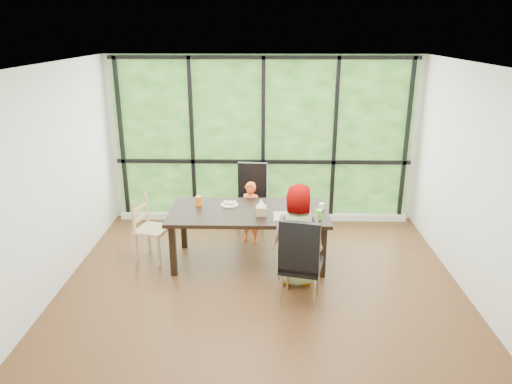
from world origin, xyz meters
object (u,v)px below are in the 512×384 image
Objects in this scene: child_toddler at (250,213)px; tissue_box at (261,211)px; child_older at (298,235)px; white_mug at (321,206)px; chair_interior_leather at (301,259)px; plate_far at (230,205)px; chair_window_leather at (251,199)px; dining_table at (249,236)px; plate_near at (292,218)px; chair_end_beech at (153,229)px; green_cup at (319,215)px; orange_cup at (199,201)px.

child_toddler is 6.92× the size of tissue_box.
child_older is 0.77m from white_mug.
white_mug is (0.34, 1.08, 0.25)m from chair_interior_leather.
plate_far is 1.72× the size of tissue_box.
chair_window_leather is 2.12m from chair_interior_leather.
plate_near is (0.56, -0.26, 0.38)m from dining_table.
tissue_box is at bearing -78.20° from chair_window_leather.
dining_table is 25.91× the size of white_mug.
chair_window_leather is 1.41m from plate_near.
plate_near is at bearing -77.14° from child_older.
chair_end_beech is 0.69× the size of child_older.
child_older reaches higher than chair_window_leather.
chair_interior_leather is 1.14× the size of child_toddler.
chair_end_beech is at bearing 173.03° from tissue_box.
chair_window_leather is at bearing 124.59° from green_cup.
child_toddler is 11.47× the size of white_mug.
chair_interior_leather is at bearing -83.69° from plate_near.
tissue_box is (0.44, -0.36, 0.05)m from plate_far.
tissue_box is at bearing -54.29° from child_toddler.
green_cup is 0.38m from white_mug.
chair_window_leather is at bearing -67.37° from child_older.
chair_interior_leather is 1.81m from orange_cup.
plate_near is (0.56, -1.28, 0.22)m from chair_window_leather.
chair_window_leather is 1.00× the size of chair_interior_leather.
child_toddler is at bearing 134.76° from green_cup.
child_toddler is at bearing 32.28° from orange_cup.
child_older is 15.85× the size of white_mug.
tissue_box reaches higher than white_mug.
dining_table is at bearing -86.33° from chair_window_leather.
green_cup is at bearing -10.07° from tissue_box.
chair_interior_leather reaches higher than plate_far.
child_toddler reaches higher than plate_near.
chair_window_leather is 1.73m from child_older.
child_toddler is 0.87m from tissue_box.
chair_window_leather is (0.00, 1.02, 0.17)m from dining_table.
chair_interior_leather is at bearing 93.31° from child_older.
child_toddler is at bearing -50.75° from chair_end_beech.
tissue_box is at bearing -47.33° from chair_interior_leather.
chair_end_beech is at bearing -132.13° from child_toddler.
orange_cup is at bearing -28.70° from child_older.
white_mug is at bearing -116.75° from child_older.
chair_end_beech is at bearing 178.91° from dining_table.
chair_window_leather is 7.91× the size of tissue_box.
plate_near is 0.54m from white_mug.
plate_far is 1.78× the size of orange_cup.
child_toddler is 0.72× the size of child_older.
child_older is 0.65m from tissue_box.
plate_far is at bearing 157.35° from green_cup.
plate_near reaches higher than dining_table.
orange_cup is 0.97× the size of tissue_box.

